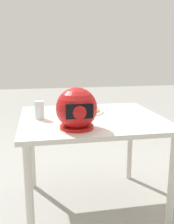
{
  "coord_description": "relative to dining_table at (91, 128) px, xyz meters",
  "views": [
    {
      "loc": [
        0.38,
        1.85,
        1.22
      ],
      "look_at": [
        0.02,
        -0.08,
        0.76
      ],
      "focal_mm": 42.0,
      "sensor_mm": 36.0,
      "label": 1
    }
  ],
  "objects": [
    {
      "name": "drinking_glass",
      "position": [
        0.38,
        -0.01,
        0.15
      ],
      "size": [
        0.07,
        0.07,
        0.13
      ],
      "primitive_type": "cylinder",
      "color": "silver",
      "rests_on": "dining_table"
    },
    {
      "name": "dining_table",
      "position": [
        0.0,
        0.0,
        0.0
      ],
      "size": [
        1.04,
        0.93,
        0.74
      ],
      "color": "beige",
      "rests_on": "ground"
    },
    {
      "name": "pizza",
      "position": [
        0.04,
        -0.17,
        0.11
      ],
      "size": [
        0.27,
        0.27,
        0.05
      ],
      "color": "tan",
      "rests_on": "pizza_plate"
    },
    {
      "name": "motorcycle_helmet",
      "position": [
        0.15,
        0.27,
        0.21
      ],
      "size": [
        0.26,
        0.26,
        0.26
      ],
      "color": "#B21414",
      "rests_on": "dining_table"
    },
    {
      "name": "ground_plane",
      "position": [
        0.0,
        0.0,
        -0.66
      ],
      "size": [
        14.0,
        14.0,
        0.0
      ],
      "primitive_type": "plane",
      "color": "#9E9E99"
    },
    {
      "name": "pizza_plate",
      "position": [
        0.04,
        -0.17,
        0.09
      ],
      "size": [
        0.33,
        0.33,
        0.01
      ],
      "primitive_type": "cylinder",
      "color": "white",
      "rests_on": "dining_table"
    }
  ]
}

